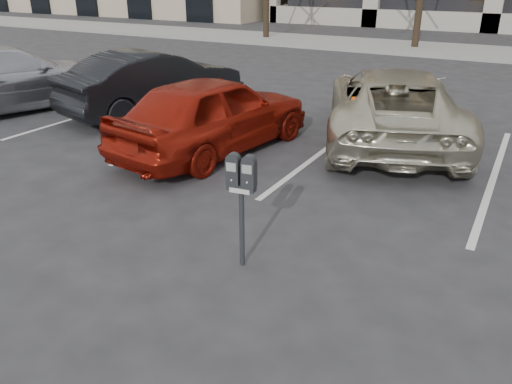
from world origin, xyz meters
TOP-DOWN VIEW (x-y plane):
  - ground at (0.00, 0.00)m, footprint 140.00×140.00m
  - sidewalk at (0.00, 16.00)m, footprint 80.00×4.00m
  - stall_lines at (-1.40, 2.30)m, footprint 16.90×5.20m
  - parking_meter at (-0.74, -1.85)m, footprint 0.33×0.17m
  - suv_silver at (-0.55, 3.31)m, footprint 3.78×5.40m
  - car_red at (-3.11, 1.21)m, footprint 2.19×4.21m
  - car_dark at (-5.79, 2.79)m, footprint 2.52×4.44m
  - car_silver at (-8.90, 1.34)m, footprint 3.28×5.40m

SIDE VIEW (x-z plane):
  - ground at x=0.00m, z-range 0.00..0.00m
  - stall_lines at x=-1.40m, z-range 0.00..0.01m
  - sidewalk at x=0.00m, z-range 0.00..0.12m
  - suv_silver at x=-0.55m, z-range 0.00..1.37m
  - car_red at x=-3.11m, z-range 0.00..1.37m
  - car_dark at x=-5.79m, z-range 0.00..1.39m
  - car_silver at x=-8.90m, z-range 0.00..1.46m
  - parking_meter at x=-0.74m, z-range 0.33..1.58m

